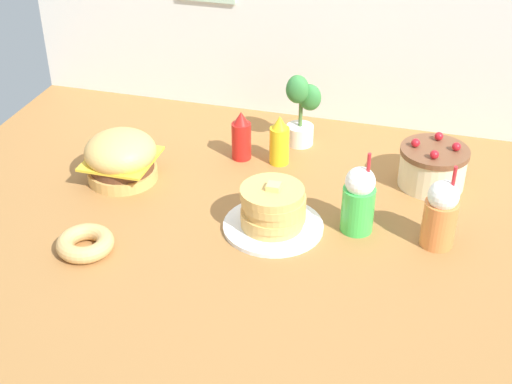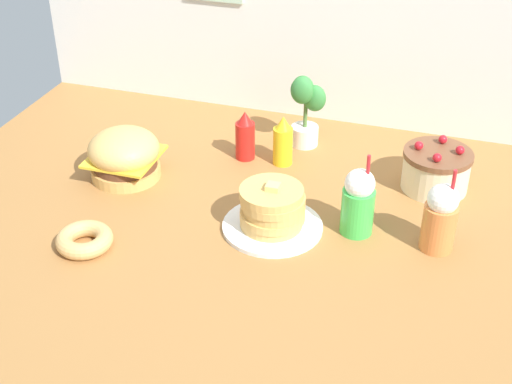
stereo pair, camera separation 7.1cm
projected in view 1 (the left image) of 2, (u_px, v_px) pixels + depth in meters
ground_plane at (252, 227)px, 2.40m from camera, size 2.42×1.71×0.02m
burger at (121, 157)px, 2.60m from camera, size 0.26×0.26×0.19m
pancake_stack at (273, 211)px, 2.34m from camera, size 0.33×0.33×0.17m
layer_cake at (433, 166)px, 2.57m from camera, size 0.24×0.24×0.18m
ketchup_bottle at (241, 137)px, 2.73m from camera, size 0.07×0.07×0.20m
mustard_bottle at (279, 142)px, 2.69m from camera, size 0.07×0.07×0.20m
cream_soda_cup at (359, 200)px, 2.31m from camera, size 0.11×0.11×0.29m
orange_float_cup at (441, 214)px, 2.24m from camera, size 0.11×0.11×0.29m
donut_pink_glaze at (85, 243)px, 2.26m from camera, size 0.18×0.18×0.05m
potted_plant at (301, 107)px, 2.78m from camera, size 0.14×0.12×0.30m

